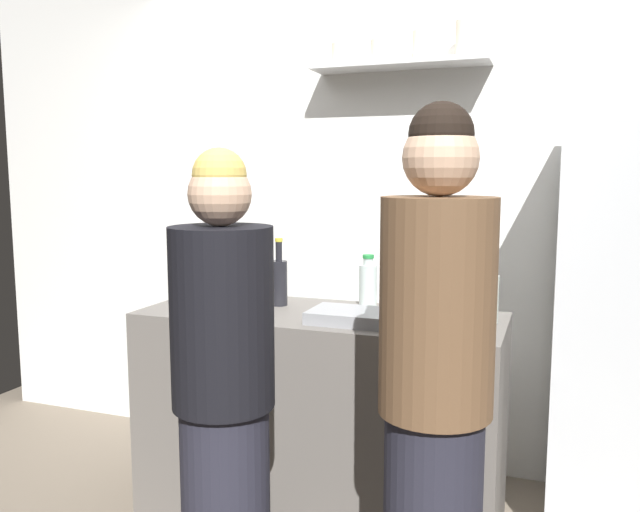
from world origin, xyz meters
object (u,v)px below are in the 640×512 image
object	(u,v)px
refrigerator	(625,335)
wine_bottle_pale_glass	(489,296)
baking_pan	(352,316)
person_blonde	(224,396)
water_bottle_plastic	(368,284)
wine_bottle_dark_glass	(279,280)
person_brown_jacket	(435,397)
utensil_holder	(415,298)

from	to	relation	value
refrigerator	wine_bottle_pale_glass	distance (m)	0.60
baking_pan	person_blonde	xyz separation A→B (m)	(-0.25, -0.63, -0.16)
water_bottle_plastic	person_blonde	world-z (taller)	person_blonde
wine_bottle_pale_glass	wine_bottle_dark_glass	world-z (taller)	wine_bottle_dark_glass
refrigerator	water_bottle_plastic	size ratio (longest dim) A/B	7.21
refrigerator	wine_bottle_pale_glass	world-z (taller)	refrigerator
baking_pan	person_brown_jacket	distance (m)	0.75
baking_pan	water_bottle_plastic	distance (m)	0.34
refrigerator	baking_pan	distance (m)	1.14
baking_pan	utensil_holder	size ratio (longest dim) A/B	1.53
baking_pan	person_brown_jacket	size ratio (longest dim) A/B	0.20
refrigerator	utensil_holder	size ratio (longest dim) A/B	7.72
wine_bottle_pale_glass	wine_bottle_dark_glass	xyz separation A→B (m)	(-0.94, 0.02, 0.01)
refrigerator	person_blonde	size ratio (longest dim) A/B	1.07
wine_bottle_pale_glass	person_brown_jacket	bearing A→B (deg)	-95.48
wine_bottle_pale_glass	water_bottle_plastic	xyz separation A→B (m)	(-0.55, 0.14, -0.01)
refrigerator	baking_pan	size ratio (longest dim) A/B	5.04
utensil_holder	person_brown_jacket	distance (m)	0.93
utensil_holder	wine_bottle_pale_glass	size ratio (longest dim) A/B	0.74
person_blonde	water_bottle_plastic	bearing A→B (deg)	-102.51
person_brown_jacket	utensil_holder	bearing A→B (deg)	71.14
wine_bottle_pale_glass	water_bottle_plastic	distance (m)	0.57
baking_pan	person_brown_jacket	xyz separation A→B (m)	(0.45, -0.60, -0.09)
refrigerator	person_brown_jacket	xyz separation A→B (m)	(-0.60, -1.02, 0.00)
utensil_holder	wine_bottle_pale_glass	xyz separation A→B (m)	(0.32, -0.10, 0.05)
person_brown_jacket	wine_bottle_pale_glass	bearing A→B (deg)	49.93
baking_pan	wine_bottle_dark_glass	xyz separation A→B (m)	(-0.42, 0.21, 0.09)
wine_bottle_dark_glass	water_bottle_plastic	world-z (taller)	wine_bottle_dark_glass
baking_pan	person_brown_jacket	world-z (taller)	person_brown_jacket
baking_pan	wine_bottle_pale_glass	xyz separation A→B (m)	(0.52, 0.19, 0.08)
wine_bottle_pale_glass	person_blonde	distance (m)	1.15
person_brown_jacket	wine_bottle_dark_glass	bearing A→B (deg)	102.41
baking_pan	person_brown_jacket	bearing A→B (deg)	-53.06
wine_bottle_dark_glass	person_blonde	bearing A→B (deg)	-78.64
baking_pan	wine_bottle_pale_glass	distance (m)	0.56
refrigerator	wine_bottle_dark_glass	xyz separation A→B (m)	(-1.47, -0.21, 0.18)
utensil_holder	wine_bottle_dark_glass	xyz separation A→B (m)	(-0.62, -0.08, 0.05)
wine_bottle_dark_glass	person_brown_jacket	world-z (taller)	person_brown_jacket
wine_bottle_pale_glass	utensil_holder	bearing A→B (deg)	163.27
water_bottle_plastic	person_blonde	xyz separation A→B (m)	(-0.22, -0.96, -0.24)
baking_pan	wine_bottle_dark_glass	size ratio (longest dim) A/B	1.10
utensil_holder	wine_bottle_pale_glass	bearing A→B (deg)	-16.73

